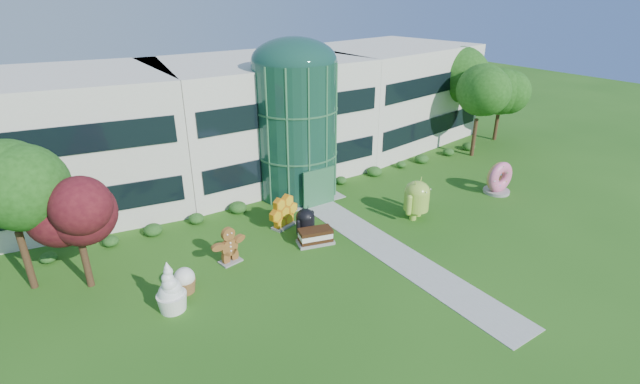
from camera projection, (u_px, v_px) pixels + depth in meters
ground at (405, 260)px, 26.75m from camera, size 140.00×140.00×0.00m
building at (258, 116)px, 38.53m from camera, size 46.00×15.00×9.30m
atrium at (296, 130)px, 33.88m from camera, size 6.00×6.00×9.80m
walkway at (382, 246)px, 28.26m from camera, size 2.40×20.00×0.04m
tree_red at (80, 236)px, 23.31m from camera, size 4.00×4.00×6.00m
trees_backdrop at (289, 136)px, 34.92m from camera, size 52.00×8.00×8.40m
android_green at (417, 197)px, 31.16m from camera, size 3.21×2.65×3.12m
android_black at (305, 220)px, 29.01m from camera, size 2.26×1.94×2.16m
donut at (499, 177)px, 35.13m from camera, size 2.47×1.24×2.54m
gingerbread at (229, 245)px, 26.16m from camera, size 2.56×1.36×2.24m
ice_cream_sandwich at (315, 236)px, 28.34m from camera, size 2.43×1.64×0.99m
honeycomb at (284, 213)px, 30.18m from camera, size 2.67×1.64×1.98m
froyo at (170, 287)px, 22.15m from camera, size 1.95×1.95×2.67m
cupcake at (185, 280)px, 23.74m from camera, size 1.17×1.17×1.40m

